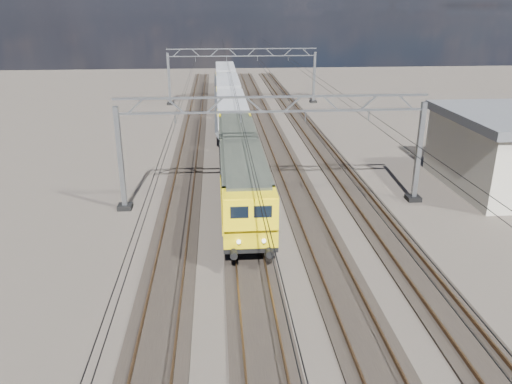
{
  "coord_description": "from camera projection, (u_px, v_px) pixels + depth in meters",
  "views": [
    {
      "loc": [
        -3.47,
        -26.18,
        12.25
      ],
      "look_at": [
        -1.39,
        0.02,
        2.4
      ],
      "focal_mm": 35.0,
      "sensor_mm": 36.0,
      "label": 1
    }
  ],
  "objects": [
    {
      "name": "overhead_wires",
      "position": [
        267.0,
        106.0,
        34.44
      ],
      "size": [
        12.03,
        140.0,
        0.53
      ],
      "color": "black",
      "rests_on": "ground"
    },
    {
      "name": "track_loco",
      "position": [
        245.0,
        230.0,
        28.82
      ],
      "size": [
        2.6,
        140.0,
        0.3
      ],
      "color": "black",
      "rests_on": "ground"
    },
    {
      "name": "hopper_wagon_mid",
      "position": [
        228.0,
        90.0,
        62.79
      ],
      "size": [
        3.38,
        13.0,
        3.25
      ],
      "color": "black",
      "rests_on": "ground"
    },
    {
      "name": "track_outer_west",
      "position": [
        176.0,
        232.0,
        28.52
      ],
      "size": [
        2.6,
        140.0,
        0.3
      ],
      "color": "black",
      "rests_on": "ground"
    },
    {
      "name": "ground",
      "position": [
        280.0,
        230.0,
        29.0
      ],
      "size": [
        160.0,
        160.0,
        0.0
      ],
      "primitive_type": "plane",
      "color": "black",
      "rests_on": "ground"
    },
    {
      "name": "hopper_wagon_third",
      "position": [
        225.0,
        75.0,
        76.05
      ],
      "size": [
        3.38,
        13.0,
        3.25
      ],
      "color": "black",
      "rests_on": "ground"
    },
    {
      "name": "track_inner_east",
      "position": [
        314.0,
        228.0,
        29.12
      ],
      "size": [
        2.6,
        140.0,
        0.3
      ],
      "color": "black",
      "rests_on": "ground"
    },
    {
      "name": "catenary_gantry_far",
      "position": [
        242.0,
        74.0,
        64.96
      ],
      "size": [
        19.9,
        0.9,
        7.11
      ],
      "color": "gray",
      "rests_on": "ground"
    },
    {
      "name": "track_outer_east",
      "position": [
        381.0,
        226.0,
        29.42
      ],
      "size": [
        2.6,
        140.0,
        0.3
      ],
      "color": "black",
      "rests_on": "ground"
    },
    {
      "name": "catenary_gantry_mid",
      "position": [
        273.0,
        147.0,
        31.36
      ],
      "size": [
        19.9,
        0.9,
        7.11
      ],
      "color": "gray",
      "rests_on": "ground"
    },
    {
      "name": "locomotive",
      "position": [
        240.0,
        165.0,
        32.99
      ],
      "size": [
        2.76,
        21.1,
        3.62
      ],
      "color": "black",
      "rests_on": "ground"
    },
    {
      "name": "hopper_wagon_lead",
      "position": [
        232.0,
        113.0,
        49.54
      ],
      "size": [
        3.38,
        13.0,
        3.25
      ],
      "color": "black",
      "rests_on": "ground"
    }
  ]
}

